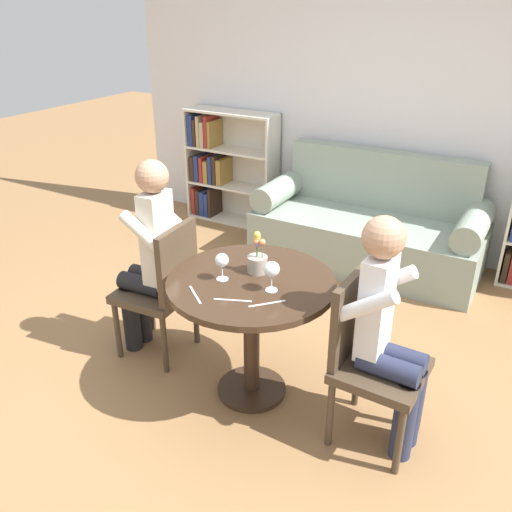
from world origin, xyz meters
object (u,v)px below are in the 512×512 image
couch (368,229)px  person_right (389,333)px  wine_glass_left (222,261)px  flower_vase (258,260)px  chair_left (164,285)px  wine_glass_right (272,270)px  chair_right (368,354)px  bookshelf_left (223,167)px  person_left (149,257)px

couch → person_right: bearing=-69.0°
wine_glass_left → couch: bearing=86.2°
person_right → flower_vase: (-0.77, 0.09, 0.16)m
couch → flower_vase: (-0.02, -1.88, 0.50)m
chair_left → wine_glass_right: size_ratio=5.52×
chair_right → person_right: bearing=-91.2°
couch → person_right: (0.75, -1.97, 0.34)m
bookshelf_left → chair_left: 2.38m
couch → wine_glass_left: bearing=-93.8°
person_left → person_right: (1.51, -0.05, -0.02)m
couch → chair_right: size_ratio=2.08×
bookshelf_left → flower_vase: 2.70m
bookshelf_left → person_left: person_left is taller
chair_left → wine_glass_left: 0.65m
person_left → person_right: person_left is taller
couch → wine_glass_right: size_ratio=11.49×
wine_glass_right → person_left: bearing=173.5°
chair_right → bookshelf_left: bearing=47.8°
chair_right → wine_glass_left: size_ratio=5.97×
chair_left → wine_glass_right: wine_glass_right is taller
chair_right → person_right: 0.18m
person_right → person_left: bearing=89.9°
person_right → flower_vase: size_ratio=5.15×
person_right → wine_glass_right: (-0.61, -0.05, 0.20)m
chair_right → flower_vase: 0.76m
wine_glass_left → chair_left: bearing=165.5°
wine_glass_left → chair_right: bearing=5.8°
flower_vase → chair_left: bearing=-177.4°
chair_left → wine_glass_left: bearing=71.8°
bookshelf_left → chair_right: bearing=-44.0°
wine_glass_left → flower_vase: flower_vase is taller
person_right → chair_right: bearing=88.8°
chair_left → chair_right: bearing=83.9°
wine_glass_left → wine_glass_right: size_ratio=0.92×
bookshelf_left → flower_vase: (1.62, -2.14, 0.27)m
chair_left → chair_right: same height
person_left → flower_vase: 0.75m
person_left → flower_vase: (0.74, 0.04, 0.14)m
bookshelf_left → person_right: (2.40, -2.23, 0.11)m
person_left → person_right: bearing=84.4°
flower_vase → wine_glass_left: bearing=-125.9°
wine_glass_right → chair_right: bearing=6.3°
couch → wine_glass_left: (-0.14, -2.05, 0.54)m
couch → person_left: size_ratio=1.46×
couch → person_left: (-0.75, -1.92, 0.36)m
bookshelf_left → chair_left: (0.98, -2.17, -0.05)m
person_left → couch: bearing=154.8°
bookshelf_left → wine_glass_right: bearing=-52.0°
flower_vase → chair_right: bearing=-7.1°
bookshelf_left → wine_glass_left: bearing=-56.9°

